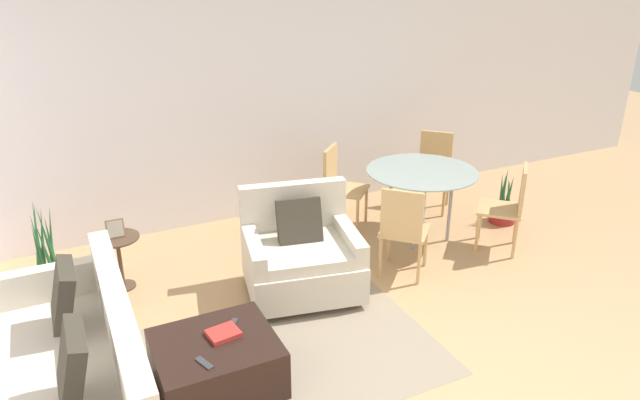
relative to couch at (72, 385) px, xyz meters
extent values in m
plane|color=tan|center=(2.31, -0.73, -0.30)|extent=(20.00, 20.00, 0.00)
cube|color=white|center=(2.31, 2.64, 1.08)|extent=(12.00, 0.06, 2.75)
cube|color=gray|center=(1.41, 0.05, -0.30)|extent=(2.34, 1.58, 0.00)
cube|color=brown|center=(1.41, -0.42, -0.29)|extent=(2.30, 0.06, 0.00)
cube|color=brown|center=(1.41, -0.11, -0.29)|extent=(2.30, 0.06, 0.00)
cube|color=brown|center=(1.41, 0.21, -0.29)|extent=(2.30, 0.06, 0.00)
cube|color=brown|center=(1.41, 0.52, -0.29)|extent=(2.30, 0.06, 0.00)
cube|color=beige|center=(-0.05, 0.00, -0.09)|extent=(0.91, 1.98, 0.41)
cube|color=beige|center=(0.33, 0.00, 0.34)|extent=(0.14, 1.98, 0.44)
cube|color=beige|center=(-0.05, 0.93, 0.25)|extent=(0.84, 0.12, 0.26)
cube|color=#383328|center=(0.04, 0.44, 0.40)|extent=(0.19, 0.40, 0.41)
cube|color=#383328|center=(0.04, -0.35, 0.40)|extent=(0.19, 0.40, 0.41)
cube|color=beige|center=(1.93, 0.80, -0.07)|extent=(1.11, 1.01, 0.32)
cube|color=beige|center=(1.93, 0.76, 0.14)|extent=(0.85, 0.85, 0.10)
cube|color=beige|center=(2.00, 1.15, 0.35)|extent=(0.97, 0.30, 0.53)
cube|color=beige|center=(1.52, 0.88, 0.19)|extent=(0.27, 0.78, 0.20)
cube|color=beige|center=(2.35, 0.71, 0.19)|extent=(0.27, 0.78, 0.20)
cylinder|color=brown|center=(1.47, 0.54, -0.27)|extent=(0.05, 0.05, 0.06)
cylinder|color=brown|center=(2.26, 0.38, -0.27)|extent=(0.05, 0.05, 0.06)
cylinder|color=brown|center=(1.60, 1.21, -0.27)|extent=(0.05, 0.05, 0.06)
cylinder|color=brown|center=(2.39, 1.05, -0.27)|extent=(0.05, 0.05, 0.06)
cube|color=#383328|center=(1.95, 0.90, 0.36)|extent=(0.42, 0.29, 0.40)
cube|color=black|center=(0.89, -0.09, -0.08)|extent=(0.80, 0.69, 0.36)
cylinder|color=black|center=(1.25, -0.39, -0.28)|extent=(0.04, 0.04, 0.04)
cylinder|color=black|center=(0.54, 0.20, -0.28)|extent=(0.04, 0.04, 0.04)
cylinder|color=black|center=(1.25, 0.20, -0.28)|extent=(0.04, 0.04, 0.04)
cube|color=#B72D28|center=(0.97, -0.05, 0.12)|extent=(0.23, 0.20, 0.03)
cube|color=#333338|center=(1.06, 0.04, 0.11)|extent=(0.12, 0.13, 0.01)
cube|color=#333338|center=(0.77, -0.29, 0.11)|extent=(0.09, 0.15, 0.01)
cylinder|color=maroon|center=(-0.08, 1.56, -0.17)|extent=(0.42, 0.42, 0.26)
cylinder|color=black|center=(-0.08, 1.56, -0.04)|extent=(0.38, 0.38, 0.02)
cone|color=#286033|center=(-0.02, 1.56, 0.26)|extent=(0.05, 0.12, 0.58)
cone|color=#286033|center=(-0.01, 1.63, 0.27)|extent=(0.12, 0.11, 0.62)
cone|color=#286033|center=(-0.07, 1.60, 0.28)|extent=(0.12, 0.05, 0.63)
cone|color=#286033|center=(-0.11, 1.62, 0.30)|extent=(0.11, 0.08, 0.66)
cone|color=#286033|center=(-0.11, 1.58, 0.32)|extent=(0.08, 0.11, 0.71)
cone|color=#286033|center=(-0.12, 1.55, 0.22)|extent=(0.06, 0.10, 0.51)
cone|color=#286033|center=(-0.10, 1.53, 0.27)|extent=(0.08, 0.07, 0.61)
cone|color=#286033|center=(-0.06, 1.47, 0.25)|extent=(0.11, 0.06, 0.56)
cone|color=#286033|center=(-0.03, 1.51, 0.31)|extent=(0.11, 0.10, 0.69)
cylinder|color=#4C3828|center=(0.50, 1.59, 0.20)|extent=(0.39, 0.39, 0.02)
cylinder|color=#4C3828|center=(0.50, 1.59, -0.04)|extent=(0.04, 0.04, 0.47)
cylinder|color=#4C3828|center=(0.50, 1.59, -0.29)|extent=(0.21, 0.21, 0.02)
cube|color=#8C6647|center=(0.50, 1.59, 0.29)|extent=(0.15, 0.05, 0.17)
cube|color=#B2A893|center=(0.50, 1.58, 0.29)|extent=(0.13, 0.03, 0.14)
cube|color=#8C6647|center=(0.50, 1.61, 0.25)|extent=(0.02, 0.03, 0.08)
cylinder|color=#8C9E99|center=(3.51, 1.29, 0.45)|extent=(1.15, 1.15, 0.01)
cylinder|color=#99999E|center=(3.29, 1.07, 0.07)|extent=(0.04, 0.04, 0.74)
cylinder|color=#99999E|center=(3.73, 1.07, 0.07)|extent=(0.04, 0.04, 0.74)
cylinder|color=#99999E|center=(3.29, 1.51, 0.07)|extent=(0.04, 0.04, 0.74)
cylinder|color=#99999E|center=(3.73, 1.51, 0.07)|extent=(0.04, 0.04, 0.74)
cube|color=tan|center=(2.94, 0.72, 0.14)|extent=(0.59, 0.59, 0.03)
cube|color=tan|center=(2.81, 0.59, 0.38)|extent=(0.29, 0.29, 0.45)
cylinder|color=tan|center=(3.19, 0.72, -0.09)|extent=(0.03, 0.03, 0.42)
cylinder|color=tan|center=(2.94, 0.98, -0.09)|extent=(0.03, 0.03, 0.42)
cylinder|color=tan|center=(2.94, 0.47, -0.09)|extent=(0.03, 0.03, 0.42)
cylinder|color=tan|center=(2.69, 0.72, -0.09)|extent=(0.03, 0.03, 0.42)
cube|color=tan|center=(4.08, 0.72, 0.14)|extent=(0.59, 0.59, 0.03)
cube|color=tan|center=(4.21, 0.59, 0.38)|extent=(0.29, 0.29, 0.45)
cylinder|color=tan|center=(4.08, 0.98, -0.09)|extent=(0.03, 0.03, 0.42)
cylinder|color=tan|center=(3.82, 0.72, -0.09)|extent=(0.03, 0.03, 0.42)
cylinder|color=tan|center=(4.33, 0.72, -0.09)|extent=(0.03, 0.03, 0.42)
cylinder|color=tan|center=(4.08, 0.47, -0.09)|extent=(0.03, 0.03, 0.42)
cube|color=tan|center=(2.94, 1.86, 0.14)|extent=(0.59, 0.59, 0.03)
cube|color=tan|center=(2.81, 1.99, 0.38)|extent=(0.29, 0.29, 0.45)
cylinder|color=tan|center=(2.94, 1.61, -0.09)|extent=(0.03, 0.03, 0.42)
cylinder|color=tan|center=(3.19, 1.86, -0.09)|extent=(0.03, 0.03, 0.42)
cylinder|color=tan|center=(2.69, 1.86, -0.09)|extent=(0.03, 0.03, 0.42)
cylinder|color=tan|center=(2.94, 2.11, -0.09)|extent=(0.03, 0.03, 0.42)
cube|color=tan|center=(4.08, 1.86, 0.14)|extent=(0.59, 0.59, 0.03)
cube|color=tan|center=(4.21, 1.99, 0.38)|extent=(0.29, 0.29, 0.45)
cylinder|color=tan|center=(3.82, 1.86, -0.09)|extent=(0.03, 0.03, 0.42)
cylinder|color=tan|center=(4.08, 1.61, -0.09)|extent=(0.03, 0.03, 0.42)
cylinder|color=tan|center=(4.08, 2.11, -0.09)|extent=(0.03, 0.03, 0.42)
cylinder|color=tan|center=(4.33, 1.86, -0.09)|extent=(0.03, 0.03, 0.42)
cylinder|color=maroon|center=(4.59, 1.19, -0.19)|extent=(0.29, 0.29, 0.21)
cylinder|color=black|center=(4.59, 1.19, -0.10)|extent=(0.27, 0.27, 0.02)
cone|color=#286033|center=(4.66, 1.19, 0.08)|extent=(0.04, 0.10, 0.34)
cone|color=#286033|center=(4.62, 1.24, 0.12)|extent=(0.06, 0.06, 0.41)
cone|color=#286033|center=(4.58, 1.21, 0.09)|extent=(0.07, 0.06, 0.37)
cone|color=#286033|center=(4.54, 1.20, 0.10)|extent=(0.06, 0.10, 0.38)
cone|color=#286033|center=(4.55, 1.17, 0.05)|extent=(0.06, 0.07, 0.28)
cone|color=#286033|center=(4.57, 1.12, 0.08)|extent=(0.09, 0.06, 0.35)
cone|color=#286033|center=(4.61, 1.16, 0.06)|extent=(0.06, 0.06, 0.30)
camera|label=1|loc=(0.16, -3.22, 2.43)|focal=32.00mm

